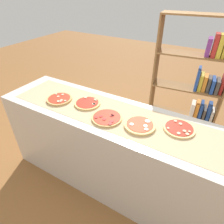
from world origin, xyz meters
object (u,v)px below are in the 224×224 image
pizza_mozzarella_3 (140,125)px  bookshelf (196,91)px  pizza_mushroom_1 (87,103)px  pizza_mushroom_0 (59,99)px  pizza_pepperoni_2 (107,118)px  pizza_mushroom_4 (179,128)px

pizza_mozzarella_3 → bookshelf: size_ratio=0.16×
pizza_mushroom_1 → pizza_mushroom_0: bearing=-164.7°
pizza_pepperoni_2 → pizza_mozzarella_3: size_ratio=1.02×
pizza_pepperoni_2 → pizza_mushroom_0: bearing=176.7°
pizza_mozzarella_3 → pizza_mushroom_4: (0.29, 0.12, -0.00)m
pizza_mushroom_1 → pizza_pepperoni_2: 0.31m
pizza_mushroom_4 → pizza_mozzarella_3: bearing=-156.9°
pizza_pepperoni_2 → pizza_mushroom_1: bearing=158.7°
pizza_mushroom_4 → bookshelf: 1.02m
pizza_mushroom_0 → pizza_mushroom_4: 1.16m
pizza_pepperoni_2 → bookshelf: bearing=65.1°
pizza_pepperoni_2 → pizza_mozzarella_3: 0.29m
pizza_mushroom_0 → pizza_pepperoni_2: (0.58, -0.03, -0.00)m
pizza_pepperoni_2 → pizza_mushroom_4: same height
pizza_mushroom_0 → pizza_pepperoni_2: bearing=-3.3°
pizza_pepperoni_2 → bookshelf: size_ratio=0.16×
bookshelf → pizza_mushroom_0: bearing=-134.5°
pizza_mushroom_1 → pizza_mozzarella_3: pizza_mozzarella_3 is taller
pizza_mozzarella_3 → pizza_mushroom_4: size_ratio=1.03×
pizza_mushroom_0 → pizza_mozzarella_3: same height
pizza_mushroom_1 → pizza_mushroom_4: 0.87m
pizza_mozzarella_3 → bookshelf: (0.26, 1.13, -0.14)m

